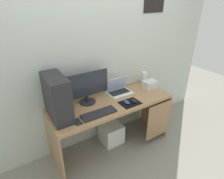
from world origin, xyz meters
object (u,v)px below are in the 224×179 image
at_px(monitor, 87,87).
at_px(keyboard, 99,113).
at_px(projector, 150,85).
at_px(mouse_left, 127,102).
at_px(cell_phone, 77,122).
at_px(speaker, 144,78).
at_px(subwoofer, 111,133).
at_px(pc_tower, 57,98).
at_px(laptop, 119,90).
at_px(mouse_right, 134,101).

height_order(monitor, keyboard, monitor).
height_order(projector, mouse_left, projector).
distance_m(mouse_left, cell_phone, 0.68).
relative_size(speaker, cell_phone, 1.53).
bearing_deg(projector, subwoofer, 176.47).
xyz_separation_m(pc_tower, keyboard, (0.40, -0.19, -0.24)).
xyz_separation_m(projector, keyboard, (-0.96, -0.20, -0.05)).
bearing_deg(keyboard, projector, 11.79).
bearing_deg(projector, speaker, 82.87).
bearing_deg(cell_phone, subwoofer, 23.06).
relative_size(laptop, projector, 1.66).
distance_m(mouse_right, cell_phone, 0.78).
bearing_deg(monitor, laptop, 2.02).
bearing_deg(keyboard, speaker, 20.16).
bearing_deg(monitor, speaker, 2.93).
xyz_separation_m(speaker, keyboard, (-0.98, -0.36, -0.09)).
bearing_deg(speaker, subwoofer, -169.78).
relative_size(keyboard, cell_phone, 3.23).
height_order(monitor, laptop, monitor).
bearing_deg(mouse_left, pc_tower, 168.17).
height_order(mouse_right, subwoofer, mouse_right).
relative_size(pc_tower, speaker, 2.49).
relative_size(laptop, mouse_left, 3.45).
relative_size(speaker, mouse_left, 2.08).
xyz_separation_m(mouse_right, cell_phone, (-0.78, -0.00, -0.02)).
bearing_deg(cell_phone, laptop, 23.64).
distance_m(monitor, speaker, 0.98).
bearing_deg(mouse_right, pc_tower, 167.86).
xyz_separation_m(monitor, laptop, (0.49, 0.02, -0.17)).
height_order(projector, keyboard, projector).
bearing_deg(cell_phone, mouse_right, 0.31).
height_order(monitor, subwoofer, monitor).
relative_size(mouse_left, mouse_right, 1.00).
xyz_separation_m(monitor, mouse_right, (0.50, -0.32, -0.20)).
height_order(laptop, mouse_left, laptop).
height_order(projector, mouse_right, projector).
bearing_deg(pc_tower, monitor, 16.62).
xyz_separation_m(monitor, speaker, (0.98, 0.05, -0.12)).
height_order(laptop, speaker, laptop).
bearing_deg(laptop, speaker, 3.86).
bearing_deg(mouse_left, speaker, 30.81).
distance_m(monitor, keyboard, 0.37).
bearing_deg(keyboard, cell_phone, -178.04).
height_order(pc_tower, mouse_right, pc_tower).
relative_size(laptop, keyboard, 0.79).
xyz_separation_m(laptop, projector, (0.46, -0.13, 0.01)).
bearing_deg(mouse_left, projector, 18.18).
bearing_deg(subwoofer, mouse_right, -52.49).
relative_size(mouse_right, subwoofer, 0.33).
bearing_deg(projector, pc_tower, -179.51).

